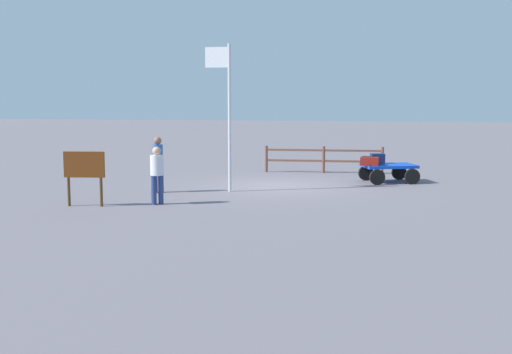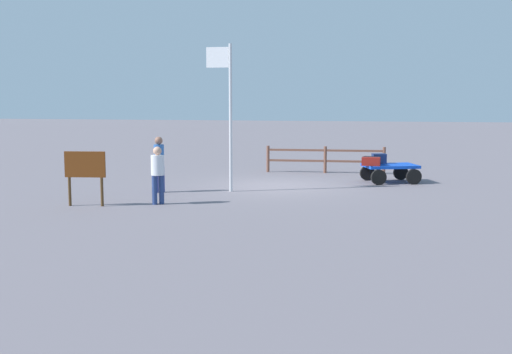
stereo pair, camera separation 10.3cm
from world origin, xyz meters
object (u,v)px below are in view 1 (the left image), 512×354
Objects in this scene: suitcase_navy at (377,158)px; suitcase_maroon at (370,161)px; luggage_cart at (388,169)px; suitcase_grey at (370,160)px; flagpole at (227,105)px; worker_trailing at (158,160)px; signboard at (84,169)px; worker_lead at (157,170)px.

suitcase_maroon is (0.25, 0.83, -0.03)m from suitcase_navy.
suitcase_maroon reaches higher than luggage_cart.
luggage_cart is 0.59m from suitcase_navy.
suitcase_grey is 5.68m from flagpole.
flagpole reaches higher than suitcase_navy.
worker_trailing is 0.38× the size of flagpole.
worker_trailing is (7.03, 3.86, 0.55)m from luggage_cart.
suitcase_navy is at bearing -148.01° from worker_trailing.
signboard is at bearing 41.05° from suitcase_grey.
luggage_cart is 3.33× the size of suitcase_maroon.
suitcase_maroon is 7.22m from worker_trailing.
suitcase_maroon reaches higher than suitcase_grey.
suitcase_grey is 0.39× the size of worker_lead.
suitcase_navy is 0.31× the size of worker_trailing.
worker_trailing is (6.65, 4.16, 0.21)m from suitcase_navy.
suitcase_grey is (-0.00, -0.39, -0.01)m from suitcase_maroon.
suitcase_navy is at bearing -119.81° from suitcase_grey.
signboard is at bearing 47.86° from flagpole.
luggage_cart is 6.34m from flagpole.
worker_lead is (5.65, 5.47, 0.18)m from suitcase_maroon.
signboard is at bearing 41.97° from suitcase_navy.
suitcase_maroon is 9.67m from signboard.
signboard is (1.08, 2.80, 0.00)m from worker_trailing.
suitcase_navy is 6.10m from flagpole.
worker_lead is at bearing 65.05° from flagpole.
worker_lead is 0.35× the size of flagpole.
suitcase_maroon is 1.02× the size of suitcase_grey.
suitcase_maroon is 0.14× the size of flagpole.
worker_trailing reaches higher than suitcase_navy.
suitcase_navy is 0.34× the size of worker_lead.
signboard is at bearing 68.91° from worker_trailing.
flagpole is (4.99, 3.21, 2.26)m from luggage_cart.
suitcase_navy is 0.87m from suitcase_maroon.
suitcase_grey is 9.92m from signboard.
worker_lead is (6.28, 5.99, 0.49)m from luggage_cart.
suitcase_grey is at bearing 12.72° from luggage_cart.
suitcase_navy is 7.85m from worker_trailing.
worker_trailing is (0.75, -2.14, 0.06)m from worker_lead.
worker_lead reaches higher than signboard.
worker_lead reaches higher than suitcase_navy.
flagpole is (-2.04, -0.65, 1.71)m from worker_trailing.
luggage_cart is 3.38× the size of suitcase_grey.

